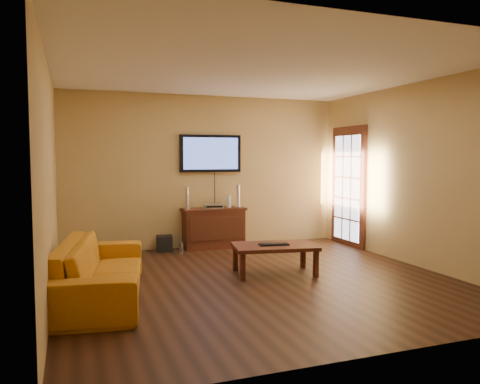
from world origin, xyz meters
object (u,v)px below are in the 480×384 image
sofa (100,260)px  speaker_right (238,197)px  keyboard (274,244)px  speaker_left (187,199)px  game_console (228,201)px  media_console (214,228)px  bottle (181,248)px  subwoofer (165,243)px  coffee_table (275,248)px  television (211,153)px  av_receiver (213,206)px

sofa → speaker_right: size_ratio=5.74×
keyboard → sofa: bearing=-172.7°
speaker_left → game_console: 0.76m
media_console → sofa: sofa is taller
bottle → subwoofer: bearing=120.3°
game_console → coffee_table: bearing=-93.0°
coffee_table → speaker_left: size_ratio=3.25×
speaker_right → game_console: 0.19m
bottle → keyboard: size_ratio=0.50×
game_console → keyboard: game_console is taller
speaker_right → sofa: bearing=-136.5°
coffee_table → game_console: (0.04, 2.10, 0.46)m
television → av_receiver: (-0.01, -0.20, -0.92)m
game_console → av_receiver: bearing=-169.6°
keyboard → speaker_left: bearing=108.2°
speaker_left → bottle: (-0.19, -0.37, -0.78)m
av_receiver → subwoofer: bearing=-175.5°
media_console → television: (0.00, 0.18, 1.31)m
speaker_left → bottle: bearing=-117.5°
television → subwoofer: television is taller
sofa → keyboard: 2.31m
bottle → coffee_table: bearing=-62.1°
av_receiver → coffee_table: bearing=-74.5°
sofa → bottle: (1.40, 2.05, -0.34)m
subwoofer → bottle: size_ratio=1.23×
television → av_receiver: bearing=-92.5°
coffee_table → keyboard: size_ratio=2.85×
speaker_right → av_receiver: bearing=-175.0°
av_receiver → keyboard: bearing=-75.2°
television → game_console: 0.91m
media_console → speaker_right: speaker_right is taller
speaker_left → av_receiver: size_ratio=1.13×
sofa → game_console: (2.35, 2.42, 0.38)m
subwoofer → keyboard: size_ratio=0.62×
sofa → television: bearing=-29.9°
sofa → bottle: size_ratio=10.47×
game_console → speaker_left: bearing=178.3°
subwoofer → speaker_right: bearing=6.8°
sofa → av_receiver: size_ratio=6.77×
coffee_table → subwoofer: bearing=118.3°
keyboard → coffee_table: bearing=49.4°
media_console → television: 1.33m
speaker_left → keyboard: 2.29m
coffee_table → keyboard: keyboard is taller
speaker_left → subwoofer: 0.85m
game_console → subwoofer: size_ratio=0.82×
television → av_receiver: television is taller
television → bottle: 1.78m
coffee_table → sofa: size_ratio=0.54×
speaker_right → subwoofer: speaker_right is taller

